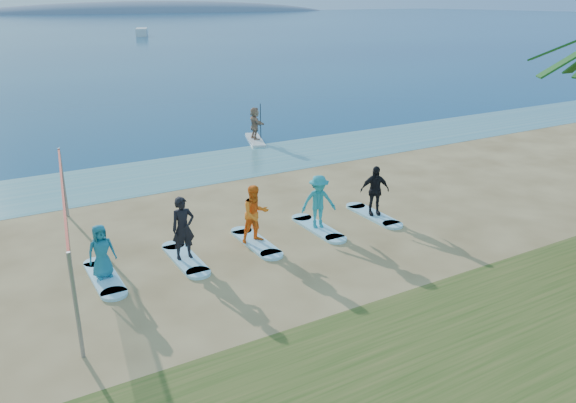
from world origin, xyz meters
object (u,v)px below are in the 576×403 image
volleyball_net (65,207)px  student_0 (101,251)px  surfboard_3 (318,228)px  boat_offshore_b (142,36)px  surfboard_1 (185,259)px  student_4 (375,190)px  paddleboard (255,140)px  student_1 (183,228)px  surfboard_4 (373,215)px  student_3 (319,202)px  surfboard_2 (256,243)px  surfboard_0 (105,278)px  paddleboarder (255,123)px  student_2 (255,214)px

volleyball_net → student_0: size_ratio=5.91×
student_0 → surfboard_3: student_0 is taller
volleyball_net → boat_offshore_b: bearing=72.5°
surfboard_1 → student_4: student_4 is taller
paddleboard → surfboard_3: bearing=-89.0°
paddleboard → surfboard_3: (-3.84, -12.13, -0.01)m
boat_offshore_b → student_1: (-29.47, -103.74, 1.04)m
volleyball_net → surfboard_4: 10.25m
student_0 → student_3: size_ratio=0.84×
student_1 → surfboard_2: 2.55m
surfboard_3 → surfboard_2: bearing=180.0°
student_0 → surfboard_3: bearing=-5.2°
student_0 → surfboard_1: 2.49m
surfboard_1 → student_1: 0.99m
surfboard_0 → paddleboard: bearing=48.1°
paddleboard → surfboard_4: bearing=-78.4°
surfboard_2 → surfboard_3: (2.35, 0.00, 0.00)m
student_3 → student_4: 2.35m
surfboard_2 → student_3: 2.54m
paddleboard → surfboard_0: 16.31m
paddleboarder → surfboard_3: (-3.84, -12.13, -0.94)m
surfboard_2 → surfboard_4: (4.70, 0.00, 0.00)m
surfboard_1 → student_3: student_3 is taller
paddleboard → boat_offshore_b: bearing=95.7°
student_4 → surfboard_1: bearing=-158.6°
student_3 → surfboard_4: size_ratio=0.82×
paddleboarder → surfboard_3: bearing=168.1°
boat_offshore_b → surfboard_2: size_ratio=2.99×
surfboard_2 → student_2: 0.97m
student_0 → student_2: 4.71m
volleyball_net → student_1: bearing=-19.5°
surfboard_2 → surfboard_4: 4.70m
paddleboarder → student_3: bearing=168.1°
student_1 → surfboard_3: 4.81m
paddleboarder → surfboard_2: size_ratio=0.78×
surfboard_4 → student_0: bearing=180.0°
surfboard_2 → surfboard_1: bearing=180.0°
boat_offshore_b → student_0: (-31.82, -103.74, 0.85)m
surfboard_4 → student_3: bearing=180.0°
volleyball_net → student_1: (2.97, -1.05, -0.87)m
surfboard_3 → student_3: student_3 is taller
surfboard_3 → surfboard_4: same height
student_0 → surfboard_2: 4.77m
boat_offshore_b → surfboard_0: boat_offshore_b is taller
student_0 → surfboard_4: bearing=-5.2°
surfboard_4 → student_4: 0.93m
student_1 → student_4: student_1 is taller
student_0 → student_3: bearing=-5.2°
volleyball_net → boat_offshore_b: (32.44, 102.69, -1.90)m
boat_offshore_b → surfboard_2: (-27.12, -103.74, 0.04)m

